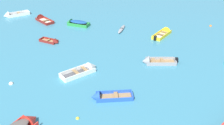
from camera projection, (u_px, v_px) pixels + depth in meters
rowboat_grey_far_back at (152, 61)px, 28.02m from camera, size 3.89×1.98×1.21m
rowboat_white_cluster_outer at (86, 70)px, 26.49m from camera, size 3.52×3.75×1.20m
rowboat_blue_outer_right at (103, 97)px, 22.56m from camera, size 3.76×2.12×1.08m
rowboat_maroon_back_row_left at (53, 42)px, 32.49m from camera, size 2.80×1.53×0.87m
rowboat_green_foreground_center at (75, 23)px, 37.69m from camera, size 3.62×1.78×1.18m
rowboat_yellow_back_row_right at (165, 32)px, 34.96m from camera, size 2.65×4.10×1.10m
kayak_grey_midfield_right at (121, 29)px, 36.11m from camera, size 0.76×3.21×0.30m
rowboat_white_distant_center at (11, 15)px, 40.97m from camera, size 3.70×3.59×1.21m
rowboat_maroon_far_right at (41, 19)px, 39.59m from camera, size 3.76×3.18×1.20m
mooring_buoy_outer_edge at (11, 84)px, 24.61m from camera, size 0.42×0.42×0.42m
mooring_buoy_central at (210, 26)px, 37.45m from camera, size 0.36×0.36×0.36m
mooring_buoy_near_foreground at (78, 118)px, 20.41m from camera, size 0.28×0.28×0.28m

